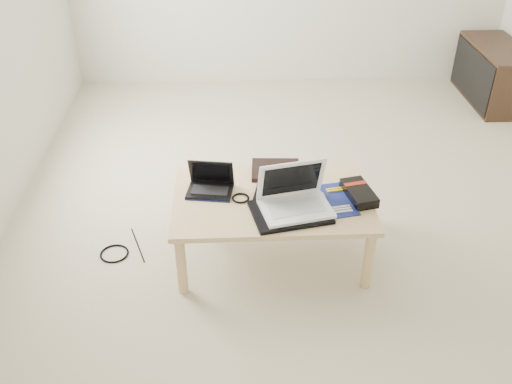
{
  "coord_description": "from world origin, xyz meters",
  "views": [
    {
      "loc": [
        -0.55,
        -3.24,
        2.18
      ],
      "look_at": [
        -0.43,
        -0.63,
        0.44
      ],
      "focal_mm": 40.0,
      "sensor_mm": 36.0,
      "label": 1
    }
  ],
  "objects_px": {
    "netbook": "(210,185)",
    "media_cabinet": "(493,74)",
    "white_laptop": "(294,198)",
    "gpu_box": "(359,193)",
    "coffee_table": "(272,205)"
  },
  "relations": [
    {
      "from": "white_laptop",
      "to": "gpu_box",
      "type": "distance_m",
      "value": 0.39
    },
    {
      "from": "coffee_table",
      "to": "white_laptop",
      "type": "height_order",
      "value": "white_laptop"
    },
    {
      "from": "netbook",
      "to": "media_cabinet",
      "type": "bearing_deg",
      "value": 39.06
    },
    {
      "from": "white_laptop",
      "to": "gpu_box",
      "type": "xyz_separation_m",
      "value": [
        0.37,
        0.1,
        -0.05
      ]
    },
    {
      "from": "media_cabinet",
      "to": "white_laptop",
      "type": "xyz_separation_m",
      "value": [
        -2.01,
        -2.2,
        0.22
      ]
    },
    {
      "from": "media_cabinet",
      "to": "netbook",
      "type": "distance_m",
      "value": 3.17
    },
    {
      "from": "media_cabinet",
      "to": "netbook",
      "type": "bearing_deg",
      "value": -140.94
    },
    {
      "from": "media_cabinet",
      "to": "white_laptop",
      "type": "bearing_deg",
      "value": -132.33
    },
    {
      "from": "gpu_box",
      "to": "coffee_table",
      "type": "bearing_deg",
      "value": 177.81
    },
    {
      "from": "media_cabinet",
      "to": "white_laptop",
      "type": "relative_size",
      "value": 2.18
    },
    {
      "from": "netbook",
      "to": "coffee_table",
      "type": "bearing_deg",
      "value": -14.0
    },
    {
      "from": "netbook",
      "to": "gpu_box",
      "type": "distance_m",
      "value": 0.83
    },
    {
      "from": "netbook",
      "to": "gpu_box",
      "type": "height_order",
      "value": "netbook"
    },
    {
      "from": "coffee_table",
      "to": "gpu_box",
      "type": "distance_m",
      "value": 0.49
    },
    {
      "from": "coffee_table",
      "to": "media_cabinet",
      "type": "xyz_separation_m",
      "value": [
        2.12,
        2.08,
        -0.1
      ]
    }
  ]
}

